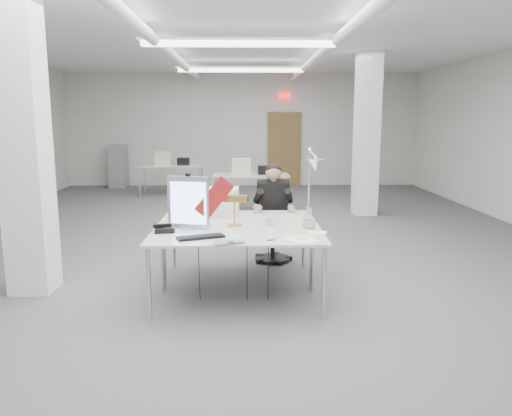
{
  "coord_description": "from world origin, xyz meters",
  "views": [
    {
      "loc": [
        0.09,
        -7.47,
        1.92
      ],
      "look_at": [
        0.2,
        -2.0,
        0.94
      ],
      "focal_mm": 35.0,
      "sensor_mm": 36.0,
      "label": 1
    }
  ],
  "objects_px": {
    "monitor": "(188,203)",
    "beige_monitor": "(223,202)",
    "desk_main": "(237,236)",
    "bankers_lamp": "(234,212)",
    "architect_lamp": "(312,182)",
    "seated_person": "(273,196)",
    "desk_phone": "(164,230)",
    "office_chair": "(273,219)",
    "laptop": "(231,243)"
  },
  "relations": [
    {
      "from": "monitor",
      "to": "architect_lamp",
      "type": "bearing_deg",
      "value": 29.95
    },
    {
      "from": "seated_person",
      "to": "desk_phone",
      "type": "distance_m",
      "value": 1.89
    },
    {
      "from": "bankers_lamp",
      "to": "architect_lamp",
      "type": "relative_size",
      "value": 0.34
    },
    {
      "from": "desk_main",
      "to": "seated_person",
      "type": "bearing_deg",
      "value": 73.86
    },
    {
      "from": "office_chair",
      "to": "bankers_lamp",
      "type": "bearing_deg",
      "value": -113.51
    },
    {
      "from": "monitor",
      "to": "beige_monitor",
      "type": "relative_size",
      "value": 1.56
    },
    {
      "from": "office_chair",
      "to": "laptop",
      "type": "bearing_deg",
      "value": -105.39
    },
    {
      "from": "monitor",
      "to": "beige_monitor",
      "type": "height_order",
      "value": "monitor"
    },
    {
      "from": "monitor",
      "to": "architect_lamp",
      "type": "xyz_separation_m",
      "value": [
        1.37,
        0.41,
        0.17
      ]
    },
    {
      "from": "seated_person",
      "to": "monitor",
      "type": "distance_m",
      "value": 1.63
    },
    {
      "from": "office_chair",
      "to": "desk_phone",
      "type": "relative_size",
      "value": 5.81
    },
    {
      "from": "laptop",
      "to": "desk_main",
      "type": "bearing_deg",
      "value": 62.48
    },
    {
      "from": "monitor",
      "to": "laptop",
      "type": "xyz_separation_m",
      "value": [
        0.47,
        -0.7,
        -0.27
      ]
    },
    {
      "from": "beige_monitor",
      "to": "monitor",
      "type": "bearing_deg",
      "value": -111.73
    },
    {
      "from": "office_chair",
      "to": "beige_monitor",
      "type": "xyz_separation_m",
      "value": [
        -0.64,
        -0.63,
        0.34
      ]
    },
    {
      "from": "seated_person",
      "to": "beige_monitor",
      "type": "height_order",
      "value": "seated_person"
    },
    {
      "from": "desk_main",
      "to": "monitor",
      "type": "height_order",
      "value": "monitor"
    },
    {
      "from": "beige_monitor",
      "to": "laptop",
      "type": "bearing_deg",
      "value": -81.08
    },
    {
      "from": "beige_monitor",
      "to": "bankers_lamp",
      "type": "bearing_deg",
      "value": -72.18
    },
    {
      "from": "desk_main",
      "to": "architect_lamp",
      "type": "xyz_separation_m",
      "value": [
        0.85,
        0.69,
        0.47
      ]
    },
    {
      "from": "office_chair",
      "to": "beige_monitor",
      "type": "height_order",
      "value": "office_chair"
    },
    {
      "from": "desk_main",
      "to": "bankers_lamp",
      "type": "relative_size",
      "value": 5.79
    },
    {
      "from": "desk_main",
      "to": "beige_monitor",
      "type": "distance_m",
      "value": 1.03
    },
    {
      "from": "seated_person",
      "to": "laptop",
      "type": "distance_m",
      "value": 2.06
    },
    {
      "from": "desk_phone",
      "to": "monitor",
      "type": "bearing_deg",
      "value": 22.56
    },
    {
      "from": "desk_main",
      "to": "monitor",
      "type": "bearing_deg",
      "value": 151.45
    },
    {
      "from": "office_chair",
      "to": "desk_phone",
      "type": "bearing_deg",
      "value": -130.59
    },
    {
      "from": "bankers_lamp",
      "to": "desk_phone",
      "type": "relative_size",
      "value": 1.55
    },
    {
      "from": "laptop",
      "to": "desk_phone",
      "type": "bearing_deg",
      "value": 121.49
    },
    {
      "from": "monitor",
      "to": "beige_monitor",
      "type": "distance_m",
      "value": 0.8
    },
    {
      "from": "desk_main",
      "to": "desk_phone",
      "type": "relative_size",
      "value": 8.96
    },
    {
      "from": "seated_person",
      "to": "desk_phone",
      "type": "xyz_separation_m",
      "value": [
        -1.22,
        -1.45,
        -0.12
      ]
    },
    {
      "from": "desk_main",
      "to": "architect_lamp",
      "type": "height_order",
      "value": "architect_lamp"
    },
    {
      "from": "beige_monitor",
      "to": "architect_lamp",
      "type": "distance_m",
      "value": 1.12
    },
    {
      "from": "desk_main",
      "to": "office_chair",
      "type": "relative_size",
      "value": 1.54
    },
    {
      "from": "desk_main",
      "to": "monitor",
      "type": "distance_m",
      "value": 0.66
    },
    {
      "from": "desk_main",
      "to": "desk_phone",
      "type": "bearing_deg",
      "value": 170.44
    },
    {
      "from": "monitor",
      "to": "architect_lamp",
      "type": "relative_size",
      "value": 0.62
    },
    {
      "from": "monitor",
      "to": "bankers_lamp",
      "type": "relative_size",
      "value": 1.82
    },
    {
      "from": "desk_main",
      "to": "architect_lamp",
      "type": "distance_m",
      "value": 1.19
    },
    {
      "from": "monitor",
      "to": "beige_monitor",
      "type": "bearing_deg",
      "value": 78.22
    },
    {
      "from": "desk_phone",
      "to": "bankers_lamp",
      "type": "bearing_deg",
      "value": 10.89
    },
    {
      "from": "seated_person",
      "to": "laptop",
      "type": "bearing_deg",
      "value": -105.72
    },
    {
      "from": "bankers_lamp",
      "to": "laptop",
      "type": "bearing_deg",
      "value": -80.19
    },
    {
      "from": "seated_person",
      "to": "beige_monitor",
      "type": "relative_size",
      "value": 2.54
    },
    {
      "from": "laptop",
      "to": "beige_monitor",
      "type": "relative_size",
      "value": 0.83
    },
    {
      "from": "desk_main",
      "to": "monitor",
      "type": "xyz_separation_m",
      "value": [
        -0.52,
        0.28,
        0.3
      ]
    },
    {
      "from": "office_chair",
      "to": "architect_lamp",
      "type": "xyz_separation_m",
      "value": [
        0.39,
        -0.94,
        0.62
      ]
    },
    {
      "from": "monitor",
      "to": "bankers_lamp",
      "type": "xyz_separation_m",
      "value": [
        0.49,
        0.13,
        -0.13
      ]
    },
    {
      "from": "beige_monitor",
      "to": "architect_lamp",
      "type": "bearing_deg",
      "value": -13.12
    }
  ]
}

